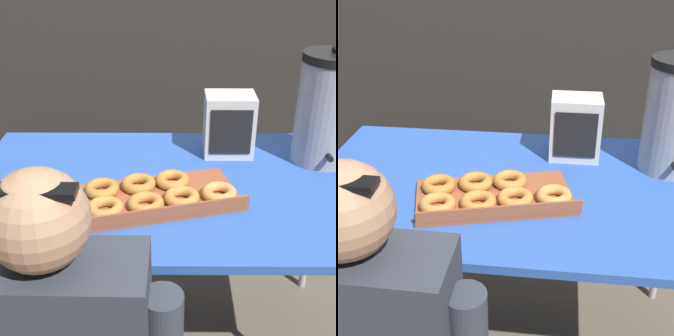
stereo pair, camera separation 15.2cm
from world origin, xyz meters
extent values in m
cube|color=#2D56B2|center=(0.00, 0.00, 0.76)|extent=(1.35, 0.83, 0.03)
cylinder|color=#ADADB2|center=(-0.63, 0.37, 0.37)|extent=(0.03, 0.03, 0.75)
cylinder|color=#ADADB2|center=(0.63, 0.37, 0.37)|extent=(0.03, 0.03, 0.75)
cube|color=brown|center=(-0.04, -0.10, 0.78)|extent=(0.53, 0.37, 0.02)
cube|color=brown|center=(0.00, -0.22, 0.81)|extent=(0.47, 0.13, 0.04)
torus|color=#C4823A|center=(-0.19, -0.20, 0.81)|extent=(0.12, 0.12, 0.03)
torus|color=#BD7B34|center=(-0.07, -0.17, 0.81)|extent=(0.14, 0.14, 0.03)
torus|color=#C38039|center=(0.03, -0.14, 0.81)|extent=(0.15, 0.15, 0.03)
torus|color=#D3914A|center=(0.15, -0.11, 0.81)|extent=(0.13, 0.13, 0.03)
torus|color=#B7752E|center=(-0.22, -0.09, 0.81)|extent=(0.15, 0.15, 0.03)
torus|color=#BB7831|center=(-0.10, -0.06, 0.81)|extent=(0.14, 0.14, 0.03)
torus|color=#BD7A33|center=(0.01, -0.03, 0.81)|extent=(0.13, 0.13, 0.03)
cylinder|color=#939399|center=(0.54, 0.18, 0.96)|extent=(0.20, 0.20, 0.36)
cube|color=silver|center=(0.21, 0.23, 0.89)|extent=(0.18, 0.13, 0.23)
cube|color=black|center=(0.21, 0.17, 0.89)|extent=(0.15, 0.01, 0.16)
sphere|color=tan|center=(-0.24, -0.64, 1.07)|extent=(0.20, 0.20, 0.20)
camera|label=1|loc=(0.00, -1.34, 1.56)|focal=50.00mm
camera|label=2|loc=(0.15, -1.33, 1.56)|focal=50.00mm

